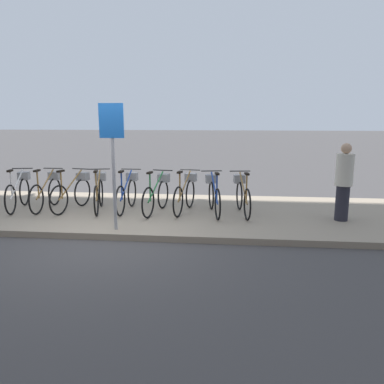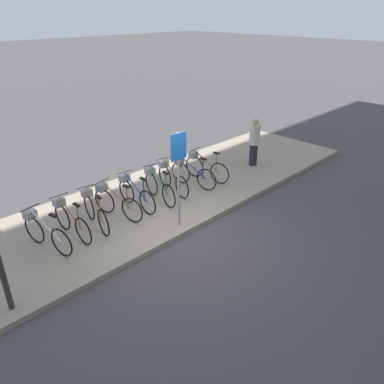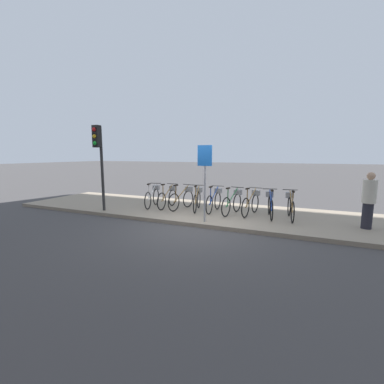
% 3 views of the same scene
% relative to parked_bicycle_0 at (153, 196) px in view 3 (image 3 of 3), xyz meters
% --- Properties ---
extents(ground_plane, '(120.00, 120.00, 0.00)m').
position_rel_parked_bicycle_0_xyz_m(ground_plane, '(2.49, -1.65, -0.54)').
color(ground_plane, '#423F3F').
extents(sidewalk, '(15.56, 3.61, 0.12)m').
position_rel_parked_bicycle_0_xyz_m(sidewalk, '(2.49, 0.15, -0.48)').
color(sidewalk, gray).
rests_on(sidewalk, ground_plane).
extents(parked_bicycle_0, '(0.49, 1.51, 0.95)m').
position_rel_parked_bicycle_0_xyz_m(parked_bicycle_0, '(0.00, 0.00, 0.00)').
color(parked_bicycle_0, black).
rests_on(parked_bicycle_0, sidewalk).
extents(parked_bicycle_1, '(0.46, 1.54, 0.95)m').
position_rel_parked_bicycle_0_xyz_m(parked_bicycle_1, '(0.64, 0.08, 0.00)').
color(parked_bicycle_1, black).
rests_on(parked_bicycle_1, sidewalk).
extents(parked_bicycle_2, '(0.47, 1.52, 0.95)m').
position_rel_parked_bicycle_0_xyz_m(parked_bicycle_2, '(1.25, 0.06, 0.00)').
color(parked_bicycle_2, black).
rests_on(parked_bicycle_2, sidewalk).
extents(parked_bicycle_3, '(0.52, 1.50, 0.95)m').
position_rel_parked_bicycle_0_xyz_m(parked_bicycle_3, '(1.84, 0.08, 0.00)').
color(parked_bicycle_3, black).
rests_on(parked_bicycle_3, sidewalk).
extents(parked_bicycle_4, '(0.46, 1.54, 0.95)m').
position_rel_parked_bicycle_0_xyz_m(parked_bicycle_4, '(2.47, 0.14, 0.00)').
color(parked_bicycle_4, black).
rests_on(parked_bicycle_4, sidewalk).
extents(parked_bicycle_5, '(0.46, 1.52, 0.95)m').
position_rel_parked_bicycle_0_xyz_m(parked_bicycle_5, '(3.17, 0.03, 0.00)').
color(parked_bicycle_5, black).
rests_on(parked_bicycle_5, sidewalk).
extents(parked_bicycle_6, '(0.46, 1.52, 0.95)m').
position_rel_parked_bicycle_0_xyz_m(parked_bicycle_6, '(3.77, 0.16, 0.00)').
color(parked_bicycle_6, black).
rests_on(parked_bicycle_6, sidewalk).
extents(parked_bicycle_7, '(0.48, 1.51, 0.95)m').
position_rel_parked_bicycle_0_xyz_m(parked_bicycle_7, '(4.39, 0.03, 0.00)').
color(parked_bicycle_7, black).
rests_on(parked_bicycle_7, sidewalk).
extents(parked_bicycle_8, '(0.46, 1.52, 0.95)m').
position_rel_parked_bicycle_0_xyz_m(parked_bicycle_8, '(5.00, 0.07, 0.00)').
color(parked_bicycle_8, black).
rests_on(parked_bicycle_8, sidewalk).
extents(pedestrian, '(0.34, 0.34, 1.55)m').
position_rel_parked_bicycle_0_xyz_m(pedestrian, '(6.97, -0.27, 0.38)').
color(pedestrian, '#23232D').
rests_on(pedestrian, sidewalk).
extents(traffic_light, '(0.24, 0.40, 3.00)m').
position_rel_parked_bicycle_0_xyz_m(traffic_light, '(-1.27, -1.42, 1.75)').
color(traffic_light, '#2D2D2D').
rests_on(traffic_light, sidewalk).
extents(sign_post, '(0.44, 0.07, 2.28)m').
position_rel_parked_bicycle_0_xyz_m(sign_post, '(2.65, -1.36, 1.13)').
color(sign_post, '#99999E').
rests_on(sign_post, sidewalk).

